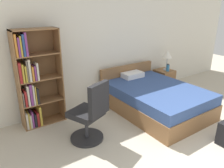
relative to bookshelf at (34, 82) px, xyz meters
name	(u,v)px	position (x,y,z in m)	size (l,w,h in m)	color
wall_back	(101,47)	(1.62, 0.27, 0.43)	(9.00, 0.06, 2.60)	silver
bookshelf	(34,82)	(0.00, 0.00, 0.00)	(0.79, 0.34, 1.81)	brown
bed	(154,98)	(2.26, -0.83, -0.58)	(1.52, 2.09, 0.81)	brown
office_chair	(90,115)	(0.57, -1.06, -0.39)	(0.63, 0.69, 1.08)	#232326
nightstand	(164,80)	(3.39, -0.07, -0.60)	(0.44, 0.46, 0.54)	brown
table_lamp	(168,55)	(3.45, -0.07, 0.07)	(0.24, 0.24, 0.52)	#B2B2B7
water_bottle	(168,68)	(3.38, -0.18, -0.24)	(0.08, 0.08, 0.20)	teal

